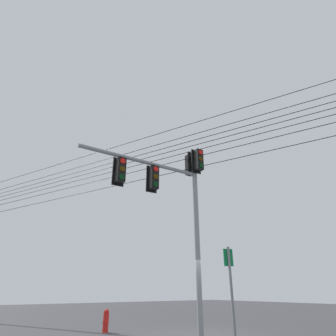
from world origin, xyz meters
name	(u,v)px	position (x,y,z in m)	size (l,w,h in m)	color
ground_plane	(201,335)	(0.00, 0.00, 0.00)	(60.00, 60.00, 0.00)	#38383A
signal_mast_assembly	(175,191)	(-1.49, -0.50, 5.01)	(5.07, 0.97, 6.96)	gray
route_sign_primary	(231,288)	(-1.84, -3.29, 1.54)	(0.25, 0.14, 2.56)	slate
fire_hydrant	(106,321)	(-2.49, 2.64, 0.40)	(0.28, 0.27, 0.81)	red
overhead_wire_span	(163,154)	(-1.13, 0.86, 7.25)	(13.82, 31.32, 2.50)	black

